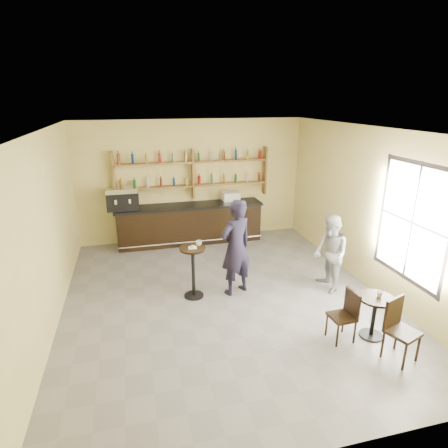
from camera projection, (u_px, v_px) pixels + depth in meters
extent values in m
plane|color=slate|center=(224.00, 298.00, 7.29)|extent=(7.00, 7.00, 0.00)
plane|color=white|center=(224.00, 130.00, 6.27)|extent=(7.00, 7.00, 0.00)
plane|color=#E1D380|center=(192.00, 181.00, 9.99)|extent=(7.00, 0.00, 7.00)
plane|color=#E1D380|center=(313.00, 331.00, 3.56)|extent=(7.00, 0.00, 7.00)
plane|color=#E1D380|center=(46.00, 234.00, 6.09)|extent=(0.00, 7.00, 7.00)
plane|color=#E1D380|center=(369.00, 209.00, 7.47)|extent=(0.00, 7.00, 7.00)
plane|color=white|center=(412.00, 223.00, 6.34)|extent=(0.00, 2.00, 2.00)
cube|color=white|center=(193.00, 248.00, 7.04)|extent=(0.17, 0.17, 0.00)
torus|color=gold|center=(193.00, 247.00, 7.03)|extent=(0.12, 0.12, 0.04)
imported|color=white|center=(199.00, 243.00, 7.15)|extent=(0.14, 0.14, 0.09)
imported|color=black|center=(236.00, 248.00, 7.23)|extent=(0.83, 0.70, 1.93)
imported|color=white|center=(380.00, 294.00, 5.91)|extent=(0.11, 0.11, 0.09)
imported|color=#9FA0A5|center=(330.00, 254.00, 7.39)|extent=(0.62, 0.78, 1.56)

